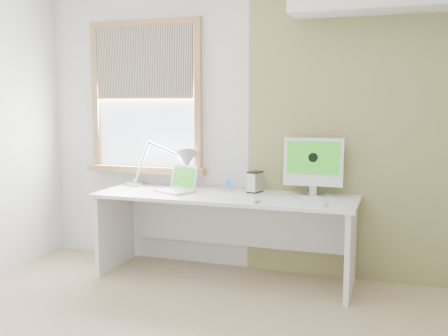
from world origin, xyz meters
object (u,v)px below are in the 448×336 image
at_px(desk, 227,216).
at_px(laptop, 179,185).
at_px(imac, 313,163).
at_px(desk_lamp, 177,163).
at_px(external_drive, 255,182).

distance_m(desk, laptop, 0.50).
xyz_separation_m(laptop, imac, (1.14, 0.17, 0.21)).
relative_size(desk_lamp, external_drive, 4.16).
xyz_separation_m(desk, laptop, (-0.43, -0.03, 0.25)).
bearing_deg(imac, desk_lamp, 179.16).
height_order(desk, desk_lamp, desk_lamp).
distance_m(desk, external_drive, 0.38).
bearing_deg(desk_lamp, desk, -17.30).
relative_size(desk, desk_lamp, 2.89).
bearing_deg(external_drive, imac, 1.87).
height_order(laptop, imac, imac).
bearing_deg(external_drive, desk_lamp, 177.37).
bearing_deg(desk_lamp, laptop, -61.99).
relative_size(desk_lamp, laptop, 1.90).
bearing_deg(laptop, imac, 8.71).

